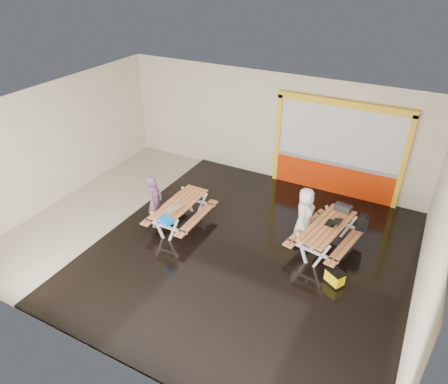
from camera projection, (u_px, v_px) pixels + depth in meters
The scene contains 14 objects.
room at pixel (207, 182), 9.89m from camera, with size 10.02×8.02×3.52m.
deck at pixel (251, 253), 10.28m from camera, with size 7.50×7.98×0.05m, color black.
kiosk at pixel (337, 151), 12.15m from camera, with size 3.88×0.16×3.00m.
picnic_table_left at pixel (180, 209), 11.02m from camera, with size 1.31×1.90×0.76m.
picnic_table_right at pixel (327, 231), 10.10m from camera, with size 1.68×2.19×0.79m.
person_left at pixel (155, 201), 10.94m from camera, with size 0.55×0.36×1.51m, color #674566.
person_right at pixel (305, 215), 10.34m from camera, with size 0.72×0.47×1.48m, color white.
laptop_left at pixel (174, 209), 10.61m from camera, with size 0.40×0.38×0.15m.
laptop_right at pixel (333, 222), 10.02m from camera, with size 0.39×0.35×0.15m.
blue_pouch at pixel (166, 220), 10.14m from camera, with size 0.36×0.25×0.11m, color #0070EF.
toolbox at pixel (343, 208), 10.50m from camera, with size 0.44×0.28×0.24m.
backpack at pixel (363, 222), 10.22m from camera, with size 0.28×0.18×0.47m.
dark_case at pixel (295, 238), 10.64m from camera, with size 0.38×0.29×0.14m, color black.
fluke_bag at pixel (335, 277), 9.24m from camera, with size 0.51×0.45×0.37m.
Camera 1 is at (4.41, -7.41, 6.62)m, focal length 32.81 mm.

